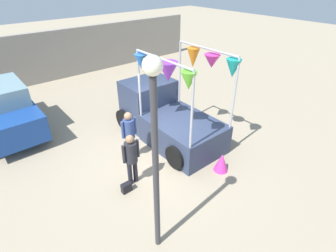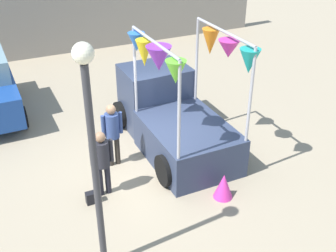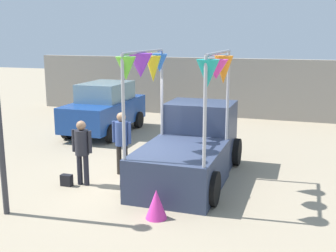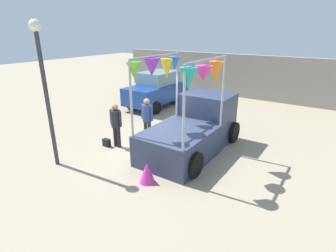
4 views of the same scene
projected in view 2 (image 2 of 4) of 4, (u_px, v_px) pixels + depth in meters
ground_plane at (151, 164)px, 10.61m from camera, size 60.00×60.00×0.00m
vendor_truck at (170, 111)px, 11.17m from camera, size 2.42×4.10×3.27m
person_customer at (102, 158)px, 9.14m from camera, size 0.53×0.34×1.61m
person_vendor at (112, 129)px, 10.14m from camera, size 0.53×0.34×1.66m
handbag at (92, 197)px, 9.26m from camera, size 0.28×0.16×0.28m
street_lamp at (92, 138)px, 6.43m from camera, size 0.32×0.32×4.26m
brick_boundary_wall at (62, 22)px, 17.23m from camera, size 18.00×0.36×2.60m
folded_kite_bundle_magenta at (224, 186)px, 9.35m from camera, size 0.44×0.44×0.60m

